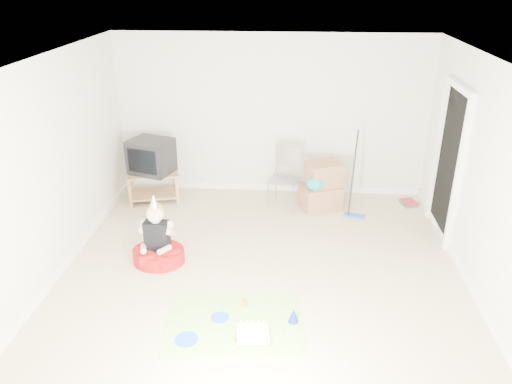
# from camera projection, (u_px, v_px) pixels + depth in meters

# --- Properties ---
(ground) EXTENTS (5.00, 5.00, 0.00)m
(ground) POSITION_uv_depth(u_px,v_px,m) (262.00, 270.00, 6.28)
(ground) COLOR beige
(ground) RESTS_ON ground
(doorway_recess) EXTENTS (0.02, 0.90, 2.05)m
(doorway_recess) POSITION_uv_depth(u_px,v_px,m) (449.00, 165.00, 6.78)
(doorway_recess) COLOR black
(doorway_recess) RESTS_ON ground
(tv_stand) EXTENTS (0.89, 0.68, 0.50)m
(tv_stand) POSITION_uv_depth(u_px,v_px,m) (154.00, 184.00, 8.05)
(tv_stand) COLOR #9F7248
(tv_stand) RESTS_ON ground
(crt_tv) EXTENTS (0.76, 0.69, 0.54)m
(crt_tv) POSITION_uv_depth(u_px,v_px,m) (151.00, 156.00, 7.85)
(crt_tv) COLOR black
(crt_tv) RESTS_ON tv_stand
(folding_chair) EXTENTS (0.55, 0.54, 0.98)m
(folding_chair) POSITION_uv_depth(u_px,v_px,m) (284.00, 180.00, 7.73)
(folding_chair) COLOR gray
(folding_chair) RESTS_ON ground
(cardboard_boxes) EXTENTS (0.71, 0.64, 0.75)m
(cardboard_boxes) POSITION_uv_depth(u_px,v_px,m) (322.00, 187.00, 7.77)
(cardboard_boxes) COLOR #9E6E4C
(cardboard_boxes) RESTS_ON ground
(floor_mop) EXTENTS (0.33, 0.42, 1.27)m
(floor_mop) POSITION_uv_depth(u_px,v_px,m) (356.00, 202.00, 7.52)
(floor_mop) COLOR blue
(floor_mop) RESTS_ON ground
(book_pile) EXTENTS (0.28, 0.32, 0.06)m
(book_pile) POSITION_uv_depth(u_px,v_px,m) (409.00, 203.00, 8.02)
(book_pile) COLOR #246D45
(book_pile) RESTS_ON ground
(seated_woman) EXTENTS (0.69, 0.69, 0.96)m
(seated_woman) POSITION_uv_depth(u_px,v_px,m) (158.00, 248.00, 6.38)
(seated_woman) COLOR #AF1010
(seated_woman) RESTS_ON ground
(party_mat) EXTENTS (1.57, 1.21, 0.01)m
(party_mat) POSITION_uv_depth(u_px,v_px,m) (234.00, 323.00, 5.35)
(party_mat) COLOR #EB3190
(party_mat) RESTS_ON ground
(birthday_cake) EXTENTS (0.36, 0.30, 0.15)m
(birthday_cake) POSITION_uv_depth(u_px,v_px,m) (253.00, 335.00, 5.11)
(birthday_cake) COLOR white
(birthday_cake) RESTS_ON party_mat
(blue_plate_near) EXTENTS (0.23, 0.23, 0.01)m
(blue_plate_near) POSITION_uv_depth(u_px,v_px,m) (220.00, 317.00, 5.42)
(blue_plate_near) COLOR blue
(blue_plate_near) RESTS_ON party_mat
(blue_plate_far) EXTENTS (0.29, 0.29, 0.01)m
(blue_plate_far) POSITION_uv_depth(u_px,v_px,m) (187.00, 339.00, 5.10)
(blue_plate_far) COLOR blue
(blue_plate_far) RESTS_ON party_mat
(orange_cup_near) EXTENTS (0.08, 0.08, 0.07)m
(orange_cup_near) POSITION_uv_depth(u_px,v_px,m) (245.00, 303.00, 5.61)
(orange_cup_near) COLOR #CD6216
(orange_cup_near) RESTS_ON party_mat
(orange_cup_far) EXTENTS (0.08, 0.08, 0.08)m
(orange_cup_far) POSITION_uv_depth(u_px,v_px,m) (238.00, 338.00, 5.07)
(orange_cup_far) COLOR #CD6216
(orange_cup_far) RESTS_ON party_mat
(blue_party_hat) EXTENTS (0.13, 0.13, 0.17)m
(blue_party_hat) POSITION_uv_depth(u_px,v_px,m) (294.00, 315.00, 5.33)
(blue_party_hat) COLOR #1929B2
(blue_party_hat) RESTS_ON party_mat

